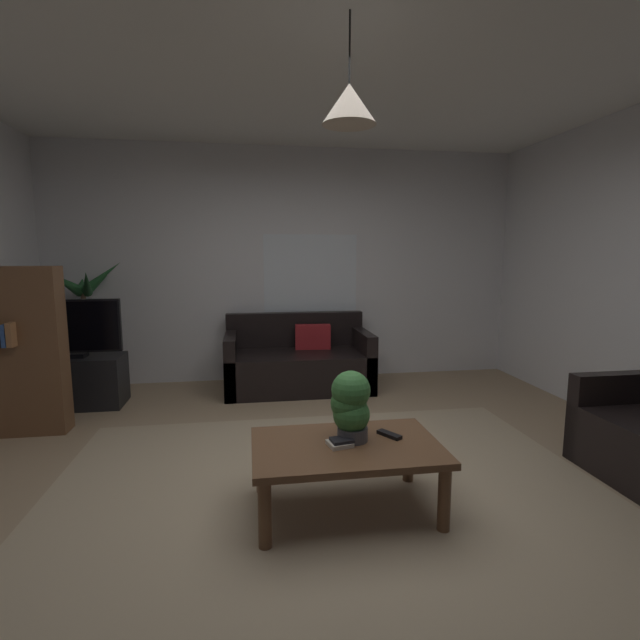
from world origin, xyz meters
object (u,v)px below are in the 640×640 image
object	(u,v)px
couch_under_window	(298,364)
book_on_table_0	(340,444)
book_on_table_1	(342,440)
remote_on_table_0	(389,435)
bookshelf_corner	(18,351)
pendant_lamp	(349,104)
tv_stand	(76,382)
potted_palm_corner	(87,333)
potted_plant_on_table	(351,404)
tv	(71,328)
coffee_table	(346,454)

from	to	relation	value
couch_under_window	book_on_table_0	bearing A→B (deg)	-90.81
book_on_table_1	remote_on_table_0	xyz separation A→B (m)	(0.31, 0.09, -0.02)
bookshelf_corner	pendant_lamp	size ratio (longest dim) A/B	2.51
tv_stand	potted_palm_corner	size ratio (longest dim) A/B	0.62
potted_plant_on_table	bookshelf_corner	distance (m)	2.89
book_on_table_1	tv	bearing A→B (deg)	134.53
coffee_table	potted_palm_corner	bearing A→B (deg)	129.61
book_on_table_1	potted_plant_on_table	bearing A→B (deg)	50.71
book_on_table_1	potted_palm_corner	distance (m)	3.57
coffee_table	pendant_lamp	bearing A→B (deg)	-126.87
tv	potted_palm_corner	size ratio (longest dim) A/B	0.63
remote_on_table_0	tv	distance (m)	3.34
coffee_table	potted_plant_on_table	xyz separation A→B (m)	(0.04, 0.06, 0.27)
book_on_table_1	remote_on_table_0	world-z (taller)	book_on_table_1
potted_plant_on_table	potted_palm_corner	bearing A→B (deg)	130.69
coffee_table	book_on_table_1	distance (m)	0.10
book_on_table_1	bookshelf_corner	size ratio (longest dim) A/B	0.09
pendant_lamp	couch_under_window	bearing A→B (deg)	90.16
coffee_table	pendant_lamp	size ratio (longest dim) A/B	1.95
tv	pendant_lamp	distance (m)	3.49
couch_under_window	tv	bearing A→B (deg)	-172.35
book_on_table_0	potted_palm_corner	size ratio (longest dim) A/B	0.09
book_on_table_0	pendant_lamp	bearing A→B (deg)	24.91
potted_plant_on_table	bookshelf_corner	xyz separation A→B (m)	(-2.47, 1.51, 0.08)
coffee_table	remote_on_table_0	size ratio (longest dim) A/B	6.78
book_on_table_0	book_on_table_1	size ratio (longest dim) A/B	1.07
pendant_lamp	bookshelf_corner	bearing A→B (deg)	147.16
remote_on_table_0	potted_palm_corner	bearing A→B (deg)	-79.18
tv_stand	pendant_lamp	size ratio (longest dim) A/B	1.62
potted_palm_corner	pendant_lamp	world-z (taller)	pendant_lamp
couch_under_window	tv_stand	size ratio (longest dim) A/B	1.77
couch_under_window	book_on_table_1	distance (m)	2.55
tv_stand	tv	world-z (taller)	tv
book_on_table_0	pendant_lamp	xyz separation A→B (m)	(0.04, 0.02, 1.85)
potted_plant_on_table	tv_stand	distance (m)	3.18
potted_plant_on_table	bookshelf_corner	size ratio (longest dim) A/B	0.30
tv_stand	potted_palm_corner	distance (m)	0.64
couch_under_window	tv_stand	xyz separation A→B (m)	(-2.24, -0.28, -0.03)
tv_stand	bookshelf_corner	distance (m)	0.84
book_on_table_0	book_on_table_1	distance (m)	0.02
potted_plant_on_table	potted_palm_corner	xyz separation A→B (m)	(-2.31, 2.69, 0.03)
coffee_table	tv_stand	bearing A→B (deg)	134.94
coffee_table	potted_palm_corner	world-z (taller)	potted_palm_corner
potted_plant_on_table	pendant_lamp	xyz separation A→B (m)	(-0.04, -0.06, 1.65)
tv	bookshelf_corner	world-z (taller)	bookshelf_corner
book_on_table_1	pendant_lamp	xyz separation A→B (m)	(0.03, 0.02, 1.83)
potted_plant_on_table	pendant_lamp	bearing A→B (deg)	-120.72
book_on_table_0	tv	xyz separation A→B (m)	(-2.20, 2.25, 0.37)
pendant_lamp	tv	bearing A→B (deg)	135.21
potted_plant_on_table	pendant_lamp	world-z (taller)	pendant_lamp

